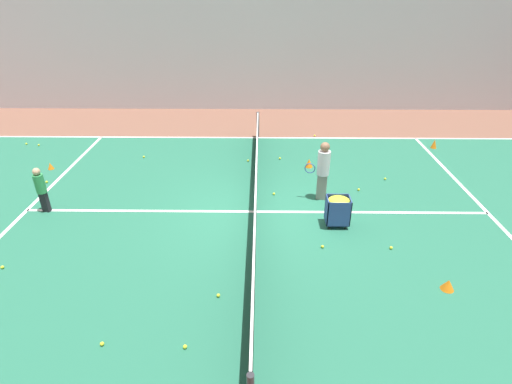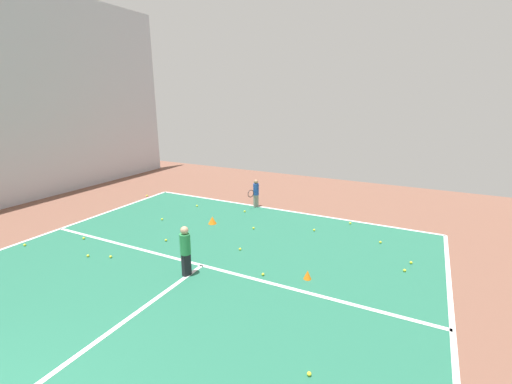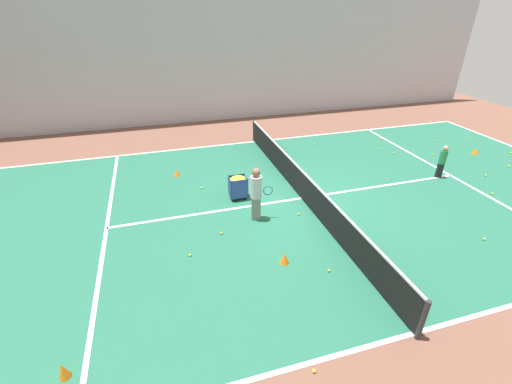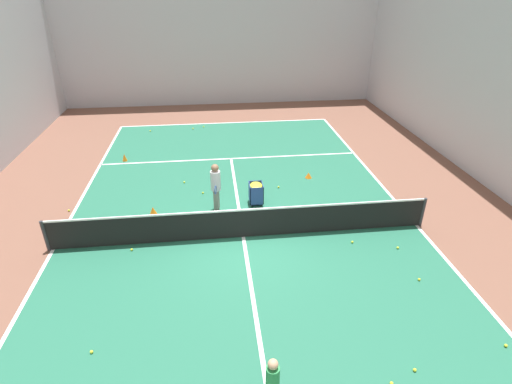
% 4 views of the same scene
% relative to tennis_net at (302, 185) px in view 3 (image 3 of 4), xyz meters
% --- Properties ---
extents(ground_plane, '(33.16, 33.16, 0.00)m').
position_rel_tennis_net_xyz_m(ground_plane, '(0.00, 0.00, -0.50)').
color(ground_plane, brown).
extents(court_playing_area, '(10.86, 21.60, 0.00)m').
position_rel_tennis_net_xyz_m(court_playing_area, '(0.00, 0.00, -0.50)').
color(court_playing_area, '#23664C').
rests_on(court_playing_area, ground).
extents(line_sideline_left, '(0.10, 21.60, 0.00)m').
position_rel_tennis_net_xyz_m(line_sideline_left, '(-5.43, 0.00, -0.49)').
color(line_sideline_left, white).
rests_on(line_sideline_left, ground).
extents(line_sideline_right, '(0.10, 21.60, 0.00)m').
position_rel_tennis_net_xyz_m(line_sideline_right, '(5.43, 0.00, -0.49)').
color(line_sideline_right, white).
rests_on(line_sideline_right, ground).
extents(line_service_near, '(10.86, 0.10, 0.00)m').
position_rel_tennis_net_xyz_m(line_service_near, '(0.00, -5.94, -0.49)').
color(line_service_near, white).
rests_on(line_service_near, ground).
extents(line_service_far, '(10.86, 0.10, 0.00)m').
position_rel_tennis_net_xyz_m(line_service_far, '(0.00, 5.94, -0.49)').
color(line_service_far, white).
rests_on(line_service_far, ground).
extents(line_centre_service, '(0.10, 11.88, 0.00)m').
position_rel_tennis_net_xyz_m(line_centre_service, '(0.00, 0.00, -0.49)').
color(line_centre_service, white).
rests_on(line_centre_service, ground).
extents(hall_enclosure_right, '(0.15, 29.46, 8.14)m').
position_rel_tennis_net_xyz_m(hall_enclosure_right, '(9.29, 0.00, 3.57)').
color(hall_enclosure_right, silver).
rests_on(hall_enclosure_right, ground).
extents(tennis_net, '(11.16, 0.10, 0.96)m').
position_rel_tennis_net_xyz_m(tennis_net, '(0.00, 0.00, 0.00)').
color(tennis_net, '#2D2D33').
rests_on(tennis_net, ground).
extents(coach_at_net, '(0.38, 0.68, 1.63)m').
position_rel_tennis_net_xyz_m(coach_at_net, '(-0.73, 1.75, 0.44)').
color(coach_at_net, gray).
rests_on(coach_at_net, ground).
extents(child_midcourt, '(0.30, 0.30, 1.22)m').
position_rel_tennis_net_xyz_m(child_midcourt, '(0.03, -5.39, 0.20)').
color(child_midcourt, black).
rests_on(child_midcourt, ground).
extents(ball_cart, '(0.46, 0.55, 0.77)m').
position_rel_tennis_net_xyz_m(ball_cart, '(0.61, 1.96, 0.04)').
color(ball_cart, '#2D478C').
rests_on(ball_cart, ground).
extents(training_cone_0, '(0.20, 0.20, 0.31)m').
position_rel_tennis_net_xyz_m(training_cone_0, '(-4.48, 6.24, -0.34)').
color(training_cone_0, orange).
rests_on(training_cone_0, ground).
extents(training_cone_1, '(0.27, 0.27, 0.25)m').
position_rel_tennis_net_xyz_m(training_cone_1, '(1.39, -8.47, -0.37)').
color(training_cone_1, orange).
rests_on(training_cone_1, ground).
extents(training_cone_2, '(0.24, 0.24, 0.27)m').
position_rel_tennis_net_xyz_m(training_cone_2, '(-2.80, 1.65, -0.36)').
color(training_cone_2, orange).
rests_on(training_cone_2, ground).
extents(training_cone_4, '(0.26, 0.26, 0.22)m').
position_rel_tennis_net_xyz_m(training_cone_4, '(2.86, 3.72, -0.39)').
color(training_cone_4, orange).
rests_on(training_cone_4, ground).
extents(tennis_ball_0, '(0.07, 0.07, 0.07)m').
position_rel_tennis_net_xyz_m(tennis_ball_0, '(2.35, -5.21, -0.46)').
color(tennis_ball_0, yellow).
rests_on(tennis_ball_0, ground).
extents(tennis_ball_1, '(0.07, 0.07, 0.07)m').
position_rel_tennis_net_xyz_m(tennis_ball_1, '(4.28, -2.46, -0.46)').
color(tennis_ball_1, yellow).
rests_on(tennis_ball_1, ground).
extents(tennis_ball_2, '(0.07, 0.07, 0.07)m').
position_rel_tennis_net_xyz_m(tennis_ball_2, '(1.55, 1.50, -0.46)').
color(tennis_ball_2, yellow).
rests_on(tennis_ball_2, ground).
extents(tennis_ball_3, '(0.07, 0.07, 0.07)m').
position_rel_tennis_net_xyz_m(tennis_ball_3, '(-3.40, 0.75, -0.46)').
color(tennis_ball_3, yellow).
rests_on(tennis_ball_3, ground).
extents(tennis_ball_4, '(0.07, 0.07, 0.07)m').
position_rel_tennis_net_xyz_m(tennis_ball_4, '(-5.60, 2.16, -0.46)').
color(tennis_ball_4, yellow).
rests_on(tennis_ball_4, ground).
extents(tennis_ball_5, '(0.07, 0.07, 0.07)m').
position_rel_tennis_net_xyz_m(tennis_ball_5, '(2.92, -4.99, -0.46)').
color(tennis_ball_5, yellow).
rests_on(tennis_ball_5, ground).
extents(tennis_ball_6, '(0.07, 0.07, 0.07)m').
position_rel_tennis_net_xyz_m(tennis_ball_6, '(5.61, -9.90, -0.46)').
color(tennis_ball_6, yellow).
rests_on(tennis_ball_6, ground).
extents(tennis_ball_7, '(0.07, 0.07, 0.07)m').
position_rel_tennis_net_xyz_m(tennis_ball_7, '(-0.04, -8.66, -0.46)').
color(tennis_ball_7, yellow).
rests_on(tennis_ball_7, ground).
extents(tennis_ball_8, '(0.07, 0.07, 0.07)m').
position_rel_tennis_net_xyz_m(tennis_ball_8, '(3.13, -0.67, -0.46)').
color(tennis_ball_8, yellow).
rests_on(tennis_ball_8, ground).
extents(tennis_ball_9, '(0.07, 0.07, 0.07)m').
position_rel_tennis_net_xyz_m(tennis_ball_9, '(-3.20, -0.30, -0.46)').
color(tennis_ball_9, yellow).
rests_on(tennis_ball_9, ground).
extents(tennis_ball_10, '(0.07, 0.07, 0.07)m').
position_rel_tennis_net_xyz_m(tennis_ball_10, '(-0.42, -7.12, -0.46)').
color(tennis_ball_10, yellow).
rests_on(tennis_ball_10, ground).
extents(tennis_ball_12, '(0.07, 0.07, 0.07)m').
position_rel_tennis_net_xyz_m(tennis_ball_12, '(4.03, -5.71, -0.46)').
color(tennis_ball_12, yellow).
rests_on(tennis_ball_12, ground).
extents(tennis_ball_14, '(0.07, 0.07, 0.07)m').
position_rel_tennis_net_xyz_m(tennis_ball_14, '(1.79, -6.68, -0.46)').
color(tennis_ball_14, yellow).
rests_on(tennis_ball_14, ground).
extents(tennis_ball_15, '(0.07, 0.07, 0.07)m').
position_rel_tennis_net_xyz_m(tennis_ball_15, '(-1.56, -6.17, -0.46)').
color(tennis_ball_15, yellow).
rests_on(tennis_ball_15, ground).
extents(tennis_ball_16, '(0.07, 0.07, 0.07)m').
position_rel_tennis_net_xyz_m(tennis_ball_16, '(-1.20, 2.89, -0.46)').
color(tennis_ball_16, yellow).
rests_on(tennis_ball_16, ground).
extents(tennis_ball_17, '(0.07, 0.07, 0.07)m').
position_rel_tennis_net_xyz_m(tennis_ball_17, '(1.57, 3.02, -0.46)').
color(tennis_ball_17, yellow).
rests_on(tennis_ball_17, ground).
extents(tennis_ball_18, '(0.07, 0.07, 0.07)m').
position_rel_tennis_net_xyz_m(tennis_ball_18, '(3.09, -7.99, -0.46)').
color(tennis_ball_18, yellow).
rests_on(tennis_ball_18, ground).
extents(tennis_ball_19, '(0.07, 0.07, 0.07)m').
position_rel_tennis_net_xyz_m(tennis_ball_19, '(-3.47, -3.80, -0.46)').
color(tennis_ball_19, yellow).
rests_on(tennis_ball_19, ground).
extents(tennis_ball_20, '(0.07, 0.07, 0.07)m').
position_rel_tennis_net_xyz_m(tennis_ball_20, '(2.92, -9.72, -0.46)').
color(tennis_ball_20, yellow).
rests_on(tennis_ball_20, ground).
extents(tennis_ball_22, '(0.07, 0.07, 0.07)m').
position_rel_tennis_net_xyz_m(tennis_ball_22, '(5.09, -4.65, -0.46)').
color(tennis_ball_22, yellow).
rests_on(tennis_ball_22, ground).
extents(tennis_ball_23, '(0.07, 0.07, 0.07)m').
position_rel_tennis_net_xyz_m(tennis_ball_23, '(5.62, 0.96, -0.46)').
color(tennis_ball_23, yellow).
rests_on(tennis_ball_23, ground).
extents(tennis_ball_26, '(0.07, 0.07, 0.07)m').
position_rel_tennis_net_xyz_m(tennis_ball_26, '(-1.90, 3.83, -0.46)').
color(tennis_ball_26, yellow).
rests_on(tennis_ball_26, ground).
extents(tennis_ball_27, '(0.07, 0.07, 0.07)m').
position_rel_tennis_net_xyz_m(tennis_ball_27, '(-0.92, 0.48, -0.46)').
color(tennis_ball_27, yellow).
rests_on(tennis_ball_27, ground).
extents(tennis_ball_30, '(0.07, 0.07, 0.07)m').
position_rel_tennis_net_xyz_m(tennis_ball_30, '(0.99, -9.97, -0.46)').
color(tennis_ball_30, yellow).
rests_on(tennis_ball_30, ground).
extents(tennis_ball_31, '(0.07, 0.07, 0.07)m').
position_rel_tennis_net_xyz_m(tennis_ball_31, '(4.32, -1.09, -0.46)').
color(tennis_ball_31, yellow).
rests_on(tennis_ball_31, ground).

